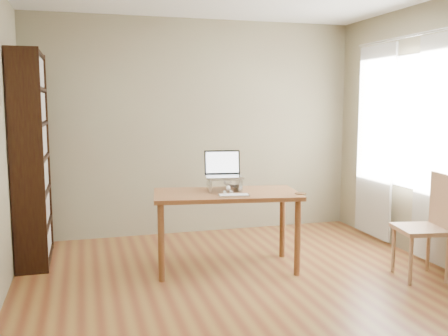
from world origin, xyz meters
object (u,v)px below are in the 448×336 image
laptop (222,170)px  keyboard (234,195)px  chair (428,222)px  bookshelf (32,159)px  desk (226,203)px  cat (225,184)px

laptop → keyboard: (0.01, -0.36, -0.19)m
keyboard → chair: size_ratio=0.31×
bookshelf → desk: bookshelf is taller
bookshelf → chair: bearing=-23.1°
desk → laptop: (-0.00, 0.14, 0.29)m
desk → cat: 0.19m
cat → laptop: bearing=125.9°
cat → chair: bearing=-17.2°
laptop → chair: (1.71, -0.89, -0.42)m
chair → cat: bearing=163.2°
keyboard → cat: 0.33m
desk → keyboard: bearing=-79.6°
bookshelf → cat: bearing=-19.4°
laptop → cat: (0.02, -0.03, -0.14)m
cat → chair: 1.92m
bookshelf → keyboard: bookshelf is taller
keyboard → chair: 1.79m
bookshelf → cat: (1.82, -0.64, -0.24)m
bookshelf → keyboard: size_ratio=7.02×
cat → keyboard: bearing=-81.8°
laptop → keyboard: laptop is taller
bookshelf → laptop: bearing=-18.7°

